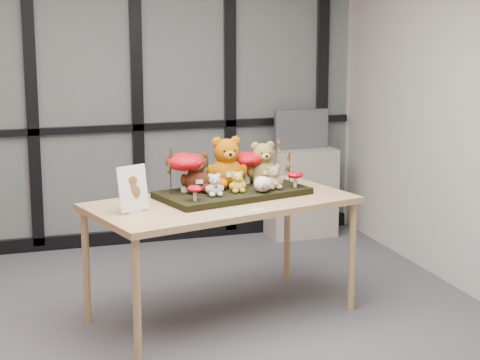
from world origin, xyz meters
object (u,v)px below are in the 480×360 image
object	(u,v)px
bear_pooh_yellow	(226,159)
sign_holder	(133,191)
display_table	(221,210)
mushroom_back_right	(247,166)
bear_small_yellow	(237,181)
plush_cream_hedgehog	(263,183)
mushroom_front_right	(295,178)
monitor	(301,129)
cabinet	(301,192)
bear_white_bow	(214,183)
bear_tan_back	(263,160)
bear_beige_small	(274,176)
diorama_tray	(233,193)
bear_brown_medium	(196,170)
mushroom_back_left	(185,170)
mushroom_front_left	(195,192)

from	to	relation	value
bear_pooh_yellow	sign_holder	bearing A→B (deg)	-168.75
display_table	mushroom_back_right	world-z (taller)	mushroom_back_right
bear_small_yellow	mushroom_back_right	size ratio (longest dim) A/B	0.63
plush_cream_hedgehog	mushroom_front_right	size ratio (longest dim) A/B	0.98
monitor	cabinet	bearing A→B (deg)	-90.00
bear_pooh_yellow	cabinet	bearing A→B (deg)	38.12
mushroom_back_right	mushroom_front_right	distance (m)	0.36
bear_white_bow	plush_cream_hedgehog	distance (m)	0.35
bear_tan_back	bear_beige_small	bearing A→B (deg)	-103.36
diorama_tray	mushroom_back_right	world-z (taller)	mushroom_back_right
bear_brown_medium	sign_holder	xyz separation A→B (m)	(-0.49, -0.27, -0.05)
bear_beige_small	bear_white_bow	bearing A→B (deg)	175.51
diorama_tray	bear_white_bow	size ratio (longest dim) A/B	6.01
monitor	mushroom_back_right	bearing A→B (deg)	-123.82
bear_small_yellow	mushroom_back_left	world-z (taller)	mushroom_back_left
mushroom_front_right	monitor	distance (m)	1.90
bear_brown_medium	monitor	bearing A→B (deg)	34.73
display_table	diorama_tray	bearing A→B (deg)	26.57
bear_small_yellow	bear_white_bow	size ratio (longest dim) A/B	0.95
display_table	bear_small_yellow	xyz separation A→B (m)	(0.12, 0.02, 0.19)
mushroom_front_right	monitor	xyz separation A→B (m)	(0.74, 1.75, 0.06)
mushroom_back_left	monitor	distance (m)	2.24
plush_cream_hedgehog	display_table	bearing A→B (deg)	159.85
bear_brown_medium	bear_tan_back	bearing A→B (deg)	-1.05
display_table	sign_holder	world-z (taller)	sign_holder
cabinet	plush_cream_hedgehog	bearing A→B (deg)	-119.14
mushroom_front_right	plush_cream_hedgehog	bearing A→B (deg)	-162.61
bear_tan_back	mushroom_back_left	distance (m)	0.61
display_table	bear_tan_back	size ratio (longest dim) A/B	5.87
mushroom_back_left	mushroom_back_right	world-z (taller)	mushroom_back_left
diorama_tray	bear_beige_small	bearing A→B (deg)	-25.87
bear_tan_back	mushroom_back_right	world-z (taller)	bear_tan_back
display_table	sign_holder	distance (m)	0.68
mushroom_back_right	sign_holder	size ratio (longest dim) A/B	0.84
mushroom_back_left	sign_holder	world-z (taller)	mushroom_back_left
bear_pooh_yellow	bear_tan_back	size ratio (longest dim) A/B	1.19
mushroom_front_left	cabinet	distance (m)	2.50
cabinet	display_table	bearing A→B (deg)	-125.97
bear_beige_small	mushroom_front_right	bearing A→B (deg)	-9.33
bear_pooh_yellow	mushroom_back_right	distance (m)	0.19
mushroom_front_right	mushroom_front_left	bearing A→B (deg)	-166.11
mushroom_front_right	sign_holder	world-z (taller)	sign_holder
bear_brown_medium	mushroom_front_right	distance (m)	0.71
bear_small_yellow	diorama_tray	bearing A→B (deg)	81.31
bear_brown_medium	bear_small_yellow	xyz separation A→B (m)	(0.26, -0.11, -0.07)
bear_pooh_yellow	mushroom_front_left	xyz separation A→B (m)	(-0.32, -0.35, -0.14)
bear_pooh_yellow	bear_beige_small	world-z (taller)	bear_pooh_yellow
bear_small_yellow	plush_cream_hedgehog	bearing A→B (deg)	-30.19
bear_small_yellow	bear_beige_small	xyz separation A→B (m)	(0.27, 0.02, 0.01)
bear_small_yellow	mushroom_back_left	bearing A→B (deg)	144.57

